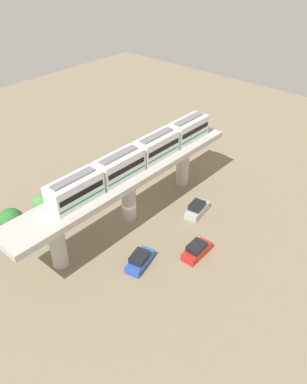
% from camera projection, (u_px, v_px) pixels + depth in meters
% --- Properties ---
extents(ground_plane, '(120.00, 120.00, 0.00)m').
position_uv_depth(ground_plane, '(130.00, 218.00, 53.24)').
color(ground_plane, '#84755B').
extents(viaduct, '(5.20, 35.80, 7.37)m').
position_uv_depth(viaduct, '(128.00, 183.00, 49.95)').
color(viaduct, '#B7B2AA').
rests_on(viaduct, ground).
extents(train, '(2.64, 27.45, 3.24)m').
position_uv_depth(train, '(139.00, 156.00, 49.49)').
color(train, white).
rests_on(train, viaduct).
extents(parked_car_blue, '(2.78, 4.51, 1.76)m').
position_uv_depth(parked_car_blue, '(140.00, 260.00, 45.52)').
color(parked_car_blue, '#284CB7').
rests_on(parked_car_blue, ground).
extents(parked_car_red, '(1.90, 4.24, 1.76)m').
position_uv_depth(parked_car_red, '(197.00, 250.00, 46.93)').
color(parked_car_red, red).
rests_on(parked_car_red, ground).
extents(parked_car_silver, '(2.42, 4.43, 1.76)m').
position_uv_depth(parked_car_silver, '(197.00, 209.00, 53.75)').
color(parked_car_silver, '#B2B5BA').
rests_on(parked_car_silver, ground).
extents(tree_near_viaduct, '(3.16, 3.16, 4.78)m').
position_uv_depth(tree_near_viaduct, '(11.00, 221.00, 47.74)').
color(tree_near_viaduct, brown).
rests_on(tree_near_viaduct, ground).
extents(tree_mid_lot, '(2.56, 2.56, 4.53)m').
position_uv_depth(tree_mid_lot, '(43.00, 204.00, 50.51)').
color(tree_mid_lot, brown).
rests_on(tree_mid_lot, ground).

